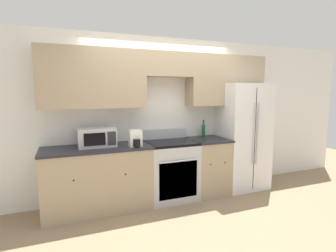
{
  "coord_description": "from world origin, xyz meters",
  "views": [
    {
      "loc": [
        -1.5,
        -3.47,
        1.72
      ],
      "look_at": [
        -0.0,
        0.31,
        1.19
      ],
      "focal_mm": 28.0,
      "sensor_mm": 36.0,
      "label": 1
    }
  ],
  "objects": [
    {
      "name": "bottle",
      "position": [
        0.74,
        0.5,
        1.05
      ],
      "size": [
        0.06,
        0.06,
        0.3
      ],
      "color": "#195928",
      "rests_on": "lower_cabinets_right"
    },
    {
      "name": "microwave",
      "position": [
        -1.08,
        0.37,
        1.07
      ],
      "size": [
        0.53,
        0.37,
        0.27
      ],
      "color": "#B7B7BC",
      "rests_on": "lower_cabinets_left"
    },
    {
      "name": "electric_kettle",
      "position": [
        -0.57,
        0.13,
        1.05
      ],
      "size": [
        0.18,
        0.2,
        0.24
      ],
      "color": "white",
      "rests_on": "lower_cabinets_left"
    },
    {
      "name": "refrigerator",
      "position": [
        1.44,
        0.39,
        0.93
      ],
      "size": [
        0.82,
        0.8,
        1.86
      ],
      "color": "white",
      "rests_on": "ground_plane"
    },
    {
      "name": "wall_back",
      "position": [
        -0.0,
        0.58,
        1.57
      ],
      "size": [
        8.0,
        0.39,
        2.6
      ],
      "color": "white",
      "rests_on": "ground_plane"
    },
    {
      "name": "ground_plane",
      "position": [
        0.0,
        0.0,
        0.0
      ],
      "size": [
        12.0,
        12.0,
        0.0
      ],
      "primitive_type": "plane",
      "color": "#937A5B"
    },
    {
      "name": "lower_cabinets_left",
      "position": [
        -1.09,
        0.31,
        0.47
      ],
      "size": [
        1.53,
        0.64,
        0.94
      ],
      "color": "tan",
      "rests_on": "ground_plane"
    },
    {
      "name": "oven_range",
      "position": [
        0.05,
        0.31,
        0.47
      ],
      "size": [
        0.78,
        0.65,
        1.1
      ],
      "color": "#B7B7BC",
      "rests_on": "ground_plane"
    },
    {
      "name": "lower_cabinets_right",
      "position": [
        0.73,
        0.31,
        0.47
      ],
      "size": [
        0.61,
        0.64,
        0.94
      ],
      "color": "tan",
      "rests_on": "ground_plane"
    }
  ]
}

